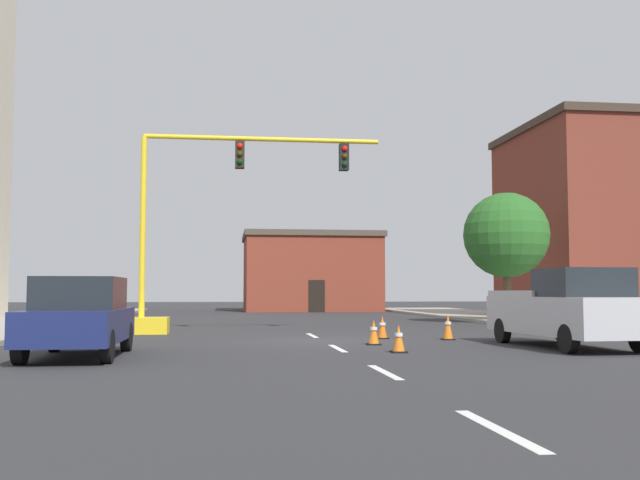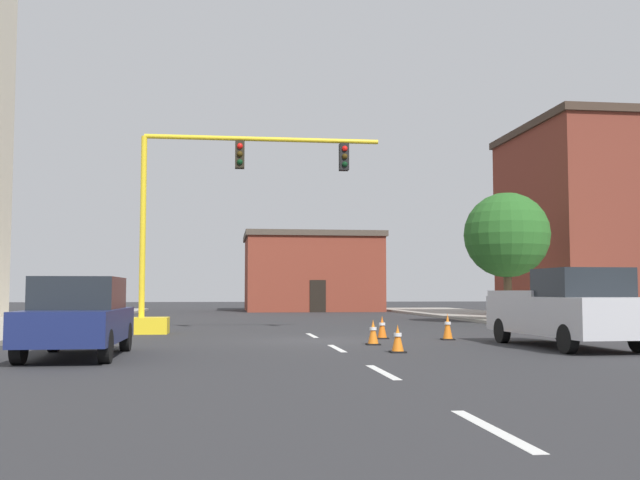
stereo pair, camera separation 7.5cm
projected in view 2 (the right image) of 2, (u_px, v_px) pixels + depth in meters
ground_plane at (322, 341)px, 21.54m from camera, size 160.00×160.00×0.00m
sidewalk_right at (574, 324)px, 30.90m from camera, size 6.00×56.00×0.14m
lane_stripe_seg_0 at (493, 429)px, 7.68m from camera, size 0.16×2.40×0.01m
lane_stripe_seg_1 at (382, 372)px, 13.12m from camera, size 0.16×2.40×0.01m
lane_stripe_seg_2 at (337, 348)px, 18.57m from camera, size 0.16×2.40×0.01m
lane_stripe_seg_3 at (312, 335)px, 24.01m from camera, size 0.16×2.40×0.01m
building_brick_center at (311, 272)px, 54.90m from camera, size 9.86×8.62×5.66m
building_row_right at (633, 222)px, 40.37m from camera, size 12.39×10.19×10.38m
traffic_signal_gantry at (177, 267)px, 25.30m from camera, size 9.06×1.20×6.83m
tree_right_mid at (507, 235)px, 33.30m from camera, size 3.83×3.83×5.87m
pickup_truck_silver at (566, 309)px, 18.89m from camera, size 2.23×5.48×1.99m
sedan_navy_near_left at (78, 316)px, 16.16m from camera, size 1.89×4.51×1.74m
traffic_cone_roadside_a at (448, 327)px, 21.83m from camera, size 0.36×0.36×0.77m
traffic_cone_roadside_b at (373, 332)px, 19.79m from camera, size 0.36×0.36×0.68m
traffic_cone_roadside_c at (398, 339)px, 17.30m from camera, size 0.36×0.36×0.65m
traffic_cone_roadside_d at (382, 327)px, 22.34m from camera, size 0.36×0.36×0.69m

